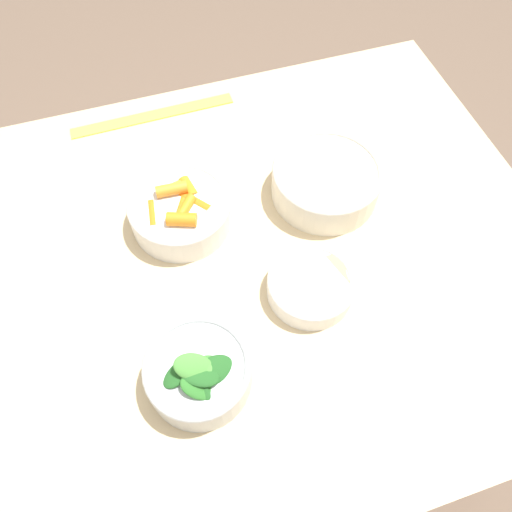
# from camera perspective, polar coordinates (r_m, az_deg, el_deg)

# --- Properties ---
(ground_plane) EXTENTS (10.00, 10.00, 0.00)m
(ground_plane) POSITION_cam_1_polar(r_m,az_deg,el_deg) (1.54, -0.68, -14.74)
(ground_plane) COLOR brown
(dining_table) EXTENTS (1.08, 0.88, 0.75)m
(dining_table) POSITION_cam_1_polar(r_m,az_deg,el_deg) (0.95, -1.07, -3.87)
(dining_table) COLOR beige
(dining_table) RESTS_ON ground_plane
(bowl_carrots) EXTENTS (0.17, 0.17, 0.07)m
(bowl_carrots) POSITION_cam_1_polar(r_m,az_deg,el_deg) (0.87, -8.64, 5.21)
(bowl_carrots) COLOR white
(bowl_carrots) RESTS_ON dining_table
(bowl_greens) EXTENTS (0.15, 0.15, 0.09)m
(bowl_greens) POSITION_cam_1_polar(r_m,az_deg,el_deg) (0.73, -6.59, -13.11)
(bowl_greens) COLOR silver
(bowl_greens) RESTS_ON dining_table
(bowl_beans_hotdog) EXTENTS (0.19, 0.19, 0.07)m
(bowl_beans_hotdog) POSITION_cam_1_polar(r_m,az_deg,el_deg) (0.91, 7.97, 8.36)
(bowl_beans_hotdog) COLOR silver
(bowl_beans_hotdog) RESTS_ON dining_table
(bowl_cookies) EXTENTS (0.14, 0.14, 0.04)m
(bowl_cookies) POSITION_cam_1_polar(r_m,az_deg,el_deg) (0.80, 6.33, -3.30)
(bowl_cookies) COLOR white
(bowl_cookies) RESTS_ON dining_table
(ruler) EXTENTS (0.33, 0.03, 0.00)m
(ruler) POSITION_cam_1_polar(r_m,az_deg,el_deg) (1.07, -11.67, 15.45)
(ruler) COLOR #EADB4C
(ruler) RESTS_ON dining_table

